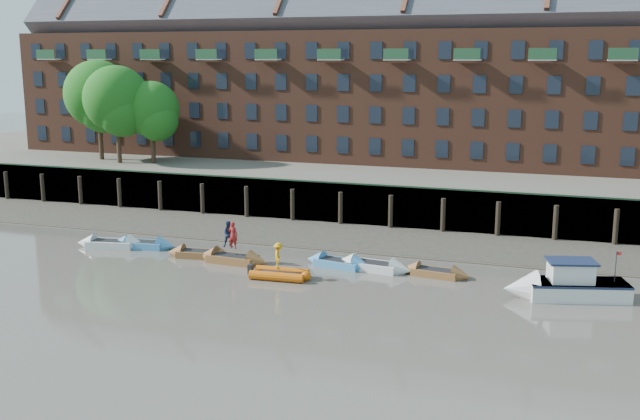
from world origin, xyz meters
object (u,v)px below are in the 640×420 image
at_px(rowboat_2, 199,254).
at_px(person_rib_crew, 278,256).
at_px(rowboat_4, 339,263).
at_px(person_rower_b, 229,234).
at_px(rowboat_0, 112,244).
at_px(rowboat_3, 233,259).
at_px(rowboat_6, 435,273).
at_px(rowboat_5, 373,266).
at_px(rowboat_1, 143,245).
at_px(motor_launch, 557,286).
at_px(rib_tender, 282,274).
at_px(person_rower_a, 233,235).

xyz_separation_m(rowboat_2, person_rib_crew, (6.69, -2.71, 1.15)).
xyz_separation_m(rowboat_4, person_rower_b, (-6.98, -1.14, 1.58)).
xyz_separation_m(rowboat_0, person_rib_crew, (13.63, -3.01, 1.12)).
xyz_separation_m(rowboat_3, person_rib_crew, (4.06, -2.21, 1.12)).
distance_m(rowboat_3, rowboat_6, 12.84).
height_order(rowboat_3, rowboat_5, rowboat_5).
relative_size(person_rower_b, person_rib_crew, 1.07).
height_order(rowboat_1, motor_launch, motor_launch).
distance_m(rowboat_6, rib_tender, 9.19).
bearing_deg(rowboat_4, person_rower_b, -159.99).
bearing_deg(rowboat_4, rowboat_2, -164.37).
height_order(rowboat_0, person_rower_b, person_rower_b).
bearing_deg(rowboat_5, rowboat_6, 6.17).
xyz_separation_m(rowboat_5, person_rower_a, (-8.81, -1.33, 1.57)).
height_order(rowboat_4, person_rower_b, person_rower_b).
xyz_separation_m(rowboat_5, person_rower_b, (-9.17, -1.13, 1.56)).
bearing_deg(person_rib_crew, person_rower_b, 40.99).
distance_m(rowboat_4, person_rower_b, 7.24).
relative_size(rowboat_2, rowboat_5, 0.90).
relative_size(rowboat_5, motor_launch, 0.74).
distance_m(rowboat_5, rowboat_6, 3.89).
bearing_deg(person_rower_a, rowboat_2, -8.52).
xyz_separation_m(rib_tender, person_rib_crew, (-0.19, -0.02, 1.11)).
distance_m(rowboat_3, rowboat_5, 8.98).
bearing_deg(rowboat_0, rowboat_1, 4.94).
height_order(rowboat_2, person_rower_b, person_rower_b).
height_order(rowboat_1, rowboat_5, rowboat_5).
bearing_deg(rowboat_0, person_rower_b, -14.63).
bearing_deg(person_rower_b, rib_tender, -58.89).
xyz_separation_m(rowboat_4, person_rib_crew, (-2.64, -3.50, 1.14)).
height_order(rowboat_5, rowboat_6, rowboat_5).
bearing_deg(rowboat_0, rib_tender, -22.86).
bearing_deg(rowboat_6, rowboat_1, -173.23).
relative_size(rowboat_3, person_rower_b, 2.96).
relative_size(rowboat_2, person_rib_crew, 2.89).
xyz_separation_m(rowboat_3, person_rower_b, (-0.29, 0.15, 1.56)).
relative_size(rowboat_4, person_rib_crew, 2.99).
relative_size(rowboat_2, person_rower_a, 2.66).
distance_m(rowboat_2, person_rower_a, 3.20).
distance_m(rowboat_5, person_rib_crew, 6.07).
bearing_deg(rowboat_4, motor_launch, 2.16).
xyz_separation_m(rowboat_5, motor_launch, (10.88, -1.97, 0.44)).
bearing_deg(rowboat_4, rib_tender, -114.30).
xyz_separation_m(rowboat_2, rowboat_4, (9.33, 0.80, 0.01)).
xyz_separation_m(rowboat_0, rowboat_6, (22.35, 0.45, -0.04)).
distance_m(motor_launch, person_rib_crew, 15.80).
bearing_deg(rowboat_1, rowboat_5, -7.60).
distance_m(rowboat_4, rib_tender, 4.25).
relative_size(person_rower_a, person_rower_b, 1.02).
height_order(rowboat_5, person_rib_crew, person_rib_crew).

